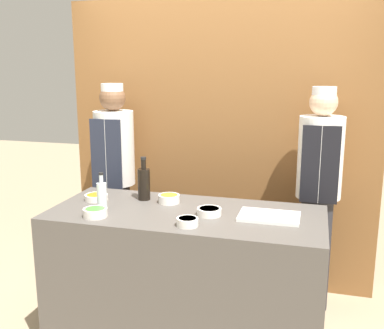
{
  "coord_description": "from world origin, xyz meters",
  "views": [
    {
      "loc": [
        0.78,
        -2.65,
        1.86
      ],
      "look_at": [
        0.0,
        0.15,
        1.22
      ],
      "focal_mm": 42.0,
      "sensor_mm": 36.0,
      "label": 1
    }
  ],
  "objects_px": {
    "cutting_board": "(269,216)",
    "chef_right": "(318,192)",
    "sauce_bowl_white": "(187,221)",
    "sauce_bowl_orange": "(96,197)",
    "bottle_clear": "(102,196)",
    "bottle_soy": "(144,183)",
    "sauce_bowl_brown": "(209,211)",
    "sauce_bowl_green": "(95,212)",
    "sauce_bowl_yellow": "(169,198)",
    "chef_left": "(115,177)"
  },
  "relations": [
    {
      "from": "sauce_bowl_green",
      "to": "sauce_bowl_yellow",
      "type": "xyz_separation_m",
      "value": [
        0.35,
        0.4,
        0.0
      ]
    },
    {
      "from": "sauce_bowl_green",
      "to": "chef_right",
      "type": "bearing_deg",
      "value": 35.24
    },
    {
      "from": "sauce_bowl_green",
      "to": "chef_right",
      "type": "height_order",
      "value": "chef_right"
    },
    {
      "from": "sauce_bowl_white",
      "to": "chef_right",
      "type": "xyz_separation_m",
      "value": [
        0.74,
        0.95,
        -0.03
      ]
    },
    {
      "from": "chef_left",
      "to": "chef_right",
      "type": "xyz_separation_m",
      "value": [
        1.64,
        0.0,
        -0.01
      ]
    },
    {
      "from": "sauce_bowl_brown",
      "to": "bottle_clear",
      "type": "relative_size",
      "value": 0.61
    },
    {
      "from": "sauce_bowl_yellow",
      "to": "bottle_soy",
      "type": "distance_m",
      "value": 0.21
    },
    {
      "from": "sauce_bowl_yellow",
      "to": "cutting_board",
      "type": "distance_m",
      "value": 0.71
    },
    {
      "from": "sauce_bowl_green",
      "to": "sauce_bowl_yellow",
      "type": "height_order",
      "value": "sauce_bowl_yellow"
    },
    {
      "from": "sauce_bowl_orange",
      "to": "cutting_board",
      "type": "relative_size",
      "value": 0.43
    },
    {
      "from": "sauce_bowl_orange",
      "to": "sauce_bowl_white",
      "type": "bearing_deg",
      "value": -23.49
    },
    {
      "from": "sauce_bowl_white",
      "to": "sauce_bowl_orange",
      "type": "height_order",
      "value": "sauce_bowl_white"
    },
    {
      "from": "cutting_board",
      "to": "chef_left",
      "type": "bearing_deg",
      "value": 153.31
    },
    {
      "from": "bottle_soy",
      "to": "chef_right",
      "type": "relative_size",
      "value": 0.18
    },
    {
      "from": "sauce_bowl_white",
      "to": "chef_right",
      "type": "relative_size",
      "value": 0.07
    },
    {
      "from": "sauce_bowl_green",
      "to": "chef_left",
      "type": "xyz_separation_m",
      "value": [
        -0.31,
        0.95,
        -0.02
      ]
    },
    {
      "from": "sauce_bowl_orange",
      "to": "bottle_clear",
      "type": "relative_size",
      "value": 0.63
    },
    {
      "from": "sauce_bowl_orange",
      "to": "chef_left",
      "type": "height_order",
      "value": "chef_left"
    },
    {
      "from": "sauce_bowl_white",
      "to": "bottle_clear",
      "type": "relative_size",
      "value": 0.51
    },
    {
      "from": "sauce_bowl_yellow",
      "to": "sauce_bowl_orange",
      "type": "bearing_deg",
      "value": -171.52
    },
    {
      "from": "sauce_bowl_yellow",
      "to": "sauce_bowl_white",
      "type": "relative_size",
      "value": 1.13
    },
    {
      "from": "chef_left",
      "to": "sauce_bowl_brown",
      "type": "bearing_deg",
      "value": -36.44
    },
    {
      "from": "sauce_bowl_green",
      "to": "sauce_bowl_brown",
      "type": "bearing_deg",
      "value": 17.91
    },
    {
      "from": "sauce_bowl_yellow",
      "to": "sauce_bowl_orange",
      "type": "distance_m",
      "value": 0.52
    },
    {
      "from": "sauce_bowl_yellow",
      "to": "bottle_clear",
      "type": "distance_m",
      "value": 0.46
    },
    {
      "from": "sauce_bowl_orange",
      "to": "cutting_board",
      "type": "distance_m",
      "value": 1.21
    },
    {
      "from": "sauce_bowl_white",
      "to": "chef_right",
      "type": "distance_m",
      "value": 1.2
    },
    {
      "from": "sauce_bowl_yellow",
      "to": "sauce_bowl_orange",
      "type": "xyz_separation_m",
      "value": [
        -0.51,
        -0.08,
        -0.01
      ]
    },
    {
      "from": "sauce_bowl_green",
      "to": "sauce_bowl_brown",
      "type": "relative_size",
      "value": 0.98
    },
    {
      "from": "sauce_bowl_white",
      "to": "sauce_bowl_green",
      "type": "bearing_deg",
      "value": 179.4
    },
    {
      "from": "sauce_bowl_white",
      "to": "chef_left",
      "type": "relative_size",
      "value": 0.07
    },
    {
      "from": "sauce_bowl_green",
      "to": "bottle_soy",
      "type": "height_order",
      "value": "bottle_soy"
    },
    {
      "from": "sauce_bowl_white",
      "to": "sauce_bowl_orange",
      "type": "relative_size",
      "value": 0.81
    },
    {
      "from": "sauce_bowl_green",
      "to": "bottle_clear",
      "type": "distance_m",
      "value": 0.15
    },
    {
      "from": "bottle_soy",
      "to": "chef_right",
      "type": "distance_m",
      "value": 1.29
    },
    {
      "from": "cutting_board",
      "to": "chef_right",
      "type": "distance_m",
      "value": 0.74
    },
    {
      "from": "sauce_bowl_yellow",
      "to": "chef_right",
      "type": "height_order",
      "value": "chef_right"
    },
    {
      "from": "sauce_bowl_green",
      "to": "sauce_bowl_white",
      "type": "height_order",
      "value": "sauce_bowl_green"
    },
    {
      "from": "bottle_clear",
      "to": "sauce_bowl_orange",
      "type": "bearing_deg",
      "value": 126.48
    },
    {
      "from": "sauce_bowl_yellow",
      "to": "bottle_soy",
      "type": "relative_size",
      "value": 0.48
    },
    {
      "from": "sauce_bowl_brown",
      "to": "bottle_clear",
      "type": "xyz_separation_m",
      "value": [
        -0.69,
        -0.09,
        0.07
      ]
    },
    {
      "from": "cutting_board",
      "to": "bottle_clear",
      "type": "xyz_separation_m",
      "value": [
        -1.06,
        -0.14,
        0.09
      ]
    },
    {
      "from": "sauce_bowl_white",
      "to": "sauce_bowl_yellow",
      "type": "bearing_deg",
      "value": 121.48
    },
    {
      "from": "sauce_bowl_green",
      "to": "sauce_bowl_brown",
      "type": "xyz_separation_m",
      "value": [
        0.68,
        0.22,
        -0.0
      ]
    },
    {
      "from": "sauce_bowl_orange",
      "to": "chef_left",
      "type": "relative_size",
      "value": 0.09
    },
    {
      "from": "bottle_soy",
      "to": "chef_left",
      "type": "height_order",
      "value": "chef_left"
    },
    {
      "from": "sauce_bowl_brown",
      "to": "bottle_clear",
      "type": "distance_m",
      "value": 0.7
    },
    {
      "from": "chef_right",
      "to": "sauce_bowl_orange",
      "type": "bearing_deg",
      "value": -157.48
    },
    {
      "from": "sauce_bowl_yellow",
      "to": "sauce_bowl_white",
      "type": "bearing_deg",
      "value": -58.52
    },
    {
      "from": "sauce_bowl_brown",
      "to": "bottle_soy",
      "type": "xyz_separation_m",
      "value": [
        -0.52,
        0.21,
        0.09
      ]
    }
  ]
}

